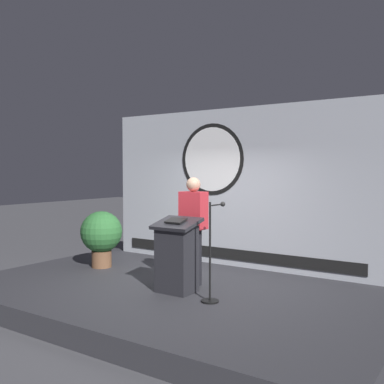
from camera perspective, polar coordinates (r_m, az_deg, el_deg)
name	(u,v)px	position (r m, az deg, el deg)	size (l,w,h in m)	color
ground_plane	(174,306)	(7.01, -2.34, -14.41)	(40.00, 40.00, 0.00)	#4C4C51
stage_platform	(174,297)	(6.97, -2.34, -13.23)	(6.40, 4.00, 0.30)	#333338
banner_display	(232,187)	(8.27, 5.14, 0.62)	(5.37, 0.12, 2.91)	#B2B7C1
podium	(177,256)	(6.53, -1.98, -8.20)	(0.64, 0.50, 1.09)	#26262B
speaker_person	(193,230)	(6.88, 0.18, -4.90)	(0.40, 0.26, 1.67)	black
microphone_stand	(212,267)	(6.10, 2.55, -9.60)	(0.24, 0.49, 1.35)	black
potted_plant	(101,234)	(8.33, -11.53, -5.29)	(0.76, 0.76, 1.03)	brown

